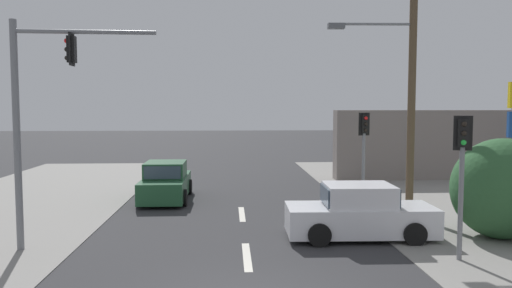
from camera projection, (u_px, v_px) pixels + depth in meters
name	position (u px, v px, depth m)	size (l,w,h in m)	color
lane_dash_mid	(247.00, 256.00, 12.58)	(0.20, 2.40, 0.01)	silver
lane_dash_far	(242.00, 214.00, 17.55)	(0.20, 2.40, 0.01)	silver
utility_pole_midground_right	(408.00, 73.00, 16.83)	(3.78, 0.36, 9.08)	brown
traffic_signal_mast	(37.00, 104.00, 12.88)	(3.69, 0.44, 6.00)	slate
pedestal_signal_right_kerb	(462.00, 163.00, 12.06)	(0.44, 0.31, 3.56)	slate
pedestal_signal_far_median	(364.00, 144.00, 18.34)	(0.43, 0.31, 3.56)	slate
roadside_bush	(508.00, 192.00, 14.18)	(3.04, 2.61, 2.88)	#2D5B33
shopfront_wall_far	(449.00, 145.00, 25.97)	(12.00, 1.00, 3.60)	gray
sedan_oncoming_near	(166.00, 183.00, 20.17)	(1.90, 4.24, 1.56)	#235633
sedan_oncoming_mid	(360.00, 214.00, 14.30)	(4.28, 1.97, 1.56)	silver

